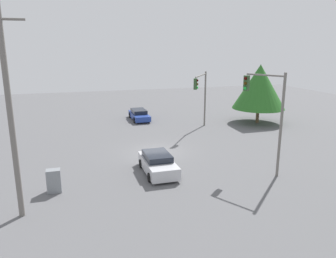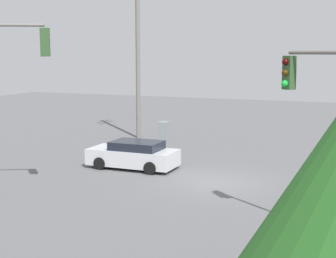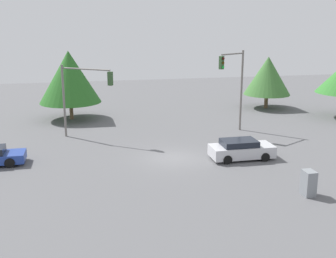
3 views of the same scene
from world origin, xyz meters
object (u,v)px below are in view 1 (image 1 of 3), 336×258
sedan_blue (139,115)px  sedan_silver (158,163)px  traffic_signal_cross (201,90)px  electrical_cabinet (54,181)px  traffic_signal_main (267,106)px

sedan_blue → sedan_silver: bearing=82.5°
traffic_signal_cross → electrical_cabinet: (-14.22, -11.76, -3.41)m
sedan_silver → traffic_signal_cross: traffic_signal_cross is taller
sedan_silver → traffic_signal_cross: size_ratio=0.74×
sedan_silver → electrical_cabinet: (-6.75, -1.24, 0.04)m
sedan_blue → traffic_signal_cross: (5.24, -6.49, 3.52)m
sedan_blue → traffic_signal_cross: traffic_signal_cross is taller
traffic_signal_main → sedan_blue: bearing=-15.5°
sedan_silver → electrical_cabinet: bearing=10.4°
traffic_signal_cross → sedan_silver: bearing=-0.0°
traffic_signal_cross → electrical_cabinet: bearing=-15.1°
sedan_blue → traffic_signal_main: bearing=104.2°
sedan_silver → traffic_signal_cross: (7.47, 10.52, 3.45)m
sedan_silver → sedan_blue: 17.15m
sedan_silver → traffic_signal_main: size_ratio=0.63×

